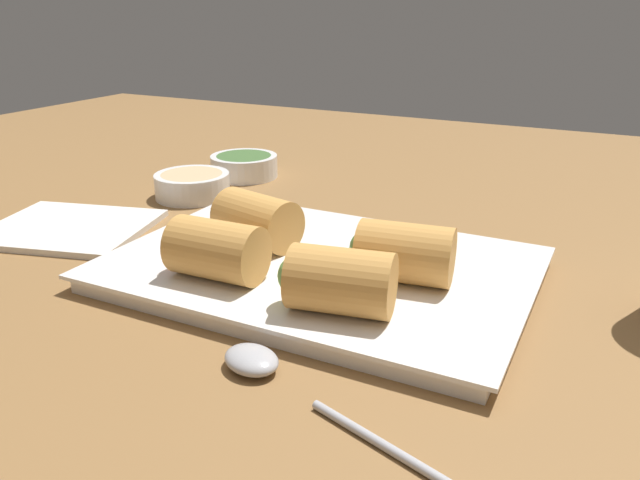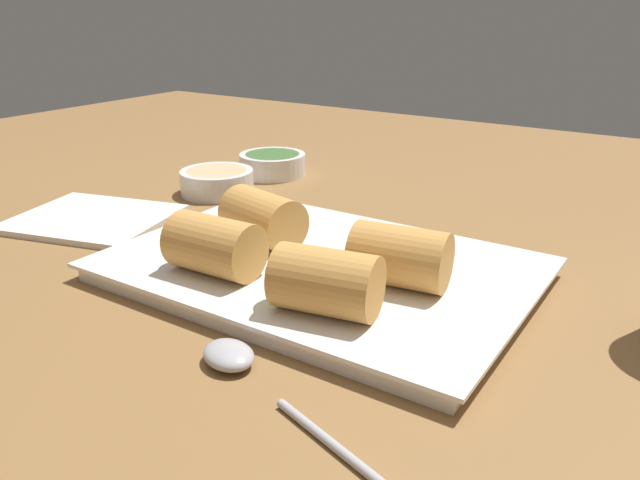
{
  "view_description": "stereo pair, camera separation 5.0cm",
  "coord_description": "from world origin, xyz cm",
  "views": [
    {
      "loc": [
        17.89,
        -41.4,
        22.46
      ],
      "look_at": [
        -2.19,
        -1.58,
        5.23
      ],
      "focal_mm": 35.0,
      "sensor_mm": 36.0,
      "label": 1
    },
    {
      "loc": [
        22.22,
        -38.9,
        22.46
      ],
      "look_at": [
        -2.19,
        -1.58,
        5.23
      ],
      "focal_mm": 35.0,
      "sensor_mm": 36.0,
      "label": 2
    }
  ],
  "objects": [
    {
      "name": "roll_back_left",
      "position": [
        -8.69,
        -0.77,
        5.66
      ],
      "size": [
        7.78,
        5.8,
        4.33
      ],
      "color": "#D19347",
      "rests_on": "serving_plate"
    },
    {
      "name": "spoon",
      "position": [
        1.94,
        -15.59,
        2.56
      ],
      "size": [
        19.35,
        7.59,
        1.27
      ],
      "color": "#B2B2B7",
      "rests_on": "table_surface"
    },
    {
      "name": "roll_front_right",
      "position": [
        -7.8,
        -7.72,
        5.66
      ],
      "size": [
        7.5,
        4.53,
        4.33
      ],
      "color": "#D19347",
      "rests_on": "serving_plate"
    },
    {
      "name": "dipping_bowl_near",
      "position": [
        -24.47,
        11.35,
        3.45
      ],
      "size": [
        8.16,
        8.16,
        2.67
      ],
      "color": "white",
      "rests_on": "table_surface"
    },
    {
      "name": "roll_front_left",
      "position": [
        2.41,
        -8.55,
        5.66
      ],
      "size": [
        7.74,
        5.49,
        4.33
      ],
      "color": "#D19347",
      "rests_on": "serving_plate"
    },
    {
      "name": "table_surface",
      "position": [
        0.0,
        0.0,
        1.0
      ],
      "size": [
        180.0,
        140.0,
        2.0
      ],
      "color": "olive",
      "rests_on": "ground"
    },
    {
      "name": "napkin",
      "position": [
        -28.21,
        -2.64,
        2.3
      ],
      "size": [
        17.1,
        15.56,
        0.6
      ],
      "color": "silver",
      "rests_on": "table_surface"
    },
    {
      "name": "roll_back_right",
      "position": [
        4.48,
        -2.18,
        5.66
      ],
      "size": [
        7.68,
        5.21,
        4.33
      ],
      "color": "#D19347",
      "rests_on": "serving_plate"
    },
    {
      "name": "serving_plate",
      "position": [
        -2.19,
        -1.58,
        2.76
      ],
      "size": [
        31.99,
        22.23,
        1.5
      ],
      "color": "white",
      "rests_on": "table_surface"
    },
    {
      "name": "dipping_bowl_far",
      "position": [
        -24.09,
        21.12,
        3.45
      ],
      "size": [
        8.16,
        8.16,
        2.67
      ],
      "color": "white",
      "rests_on": "table_surface"
    }
  ]
}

